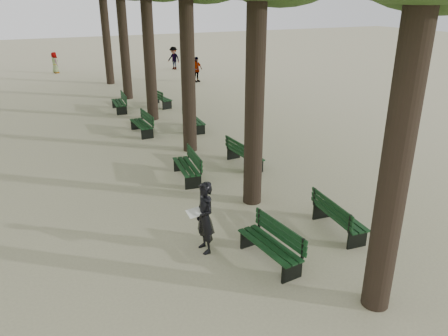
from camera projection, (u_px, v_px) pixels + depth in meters
name	position (u px, v px, depth m)	size (l,w,h in m)	color
ground	(257.00, 268.00, 9.61)	(120.00, 120.00, 0.00)	#B3AE88
bench_left_0	(270.00, 252.00, 9.74)	(0.76, 1.85, 0.92)	black
bench_left_1	(187.00, 171.00, 14.15)	(0.77, 1.85, 0.92)	black
bench_left_2	(142.00, 128.00, 18.79)	(0.62, 1.82, 0.92)	black
bench_left_3	(119.00, 106.00, 22.46)	(0.69, 1.84, 0.92)	black
bench_right_0	(339.00, 222.00, 10.99)	(0.73, 1.84, 0.92)	black
bench_right_1	(245.00, 158.00, 15.28)	(0.67, 1.83, 0.92)	black
bench_right_2	(194.00, 124.00, 19.37)	(0.71, 1.84, 0.92)	black
bench_right_3	(161.00, 101.00, 23.46)	(0.80, 1.86, 0.92)	black
man_with_map	(205.00, 218.00, 9.97)	(0.62, 0.71, 1.74)	black
pedestrian_d	(55.00, 63.00, 33.22)	(0.76, 0.31, 1.57)	#262628
pedestrian_b	(174.00, 58.00, 34.84)	(1.15, 0.35, 1.77)	#262628
pedestrian_c	(196.00, 69.00, 29.79)	(1.00, 0.34, 1.70)	#262628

